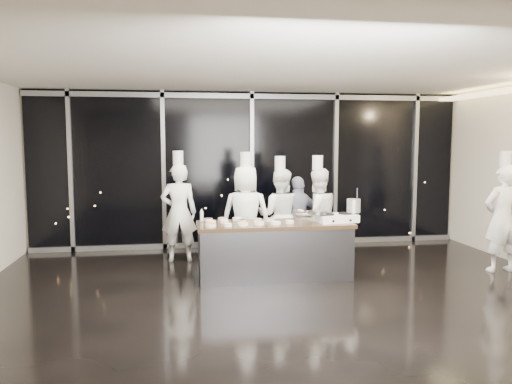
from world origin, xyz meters
The scene contains 15 objects.
ground centered at (0.00, 0.00, 0.00)m, with size 9.00×9.00×0.00m, color black.
room_shell centered at (0.18, 0.00, 2.25)m, with size 9.02×7.02×3.21m.
window_wall centered at (0.00, 3.43, 1.60)m, with size 8.90×0.11×3.20m.
demo_counter centered at (0.00, 0.90, 0.45)m, with size 2.46×0.86×0.90m.
stove centered at (1.00, 0.83, 0.96)m, with size 0.69×0.48×0.14m.
frying_pan centered at (0.67, 0.80, 1.07)m, with size 0.54×0.34×0.05m.
stock_pot centered at (1.31, 0.88, 1.15)m, with size 0.22×0.22×0.22m, color #B4B4B7.
prep_bowls centered at (-0.53, 0.93, 0.93)m, with size 1.41×0.71×0.05m.
squeeze_bottle centered at (-1.14, 1.24, 1.00)m, with size 0.06×0.06×0.21m.
chef_far_left centered at (-1.51, 2.28, 0.91)m, with size 0.66×0.44×2.02m.
chef_left centered at (-0.34, 1.83, 0.90)m, with size 0.98×0.76×2.01m.
chef_center centered at (0.31, 1.98, 0.86)m, with size 0.97×0.84×1.93m.
guest centered at (0.65, 1.95, 0.78)m, with size 0.98×0.64×1.56m.
chef_right centered at (0.94, 1.75, 0.87)m, with size 0.97×0.83×1.94m.
chef_side centered at (3.86, 0.73, 0.92)m, with size 0.69×0.49×2.03m.
Camera 1 is at (-1.49, -6.82, 2.22)m, focal length 35.00 mm.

